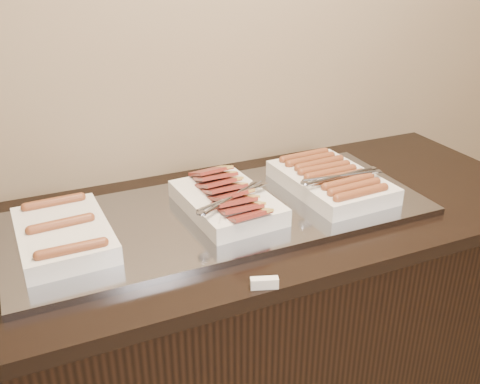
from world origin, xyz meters
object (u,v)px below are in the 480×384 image
at_px(dish_left, 63,234).
at_px(counter, 221,339).
at_px(warming_tray, 222,214).
at_px(dish_center, 227,200).
at_px(dish_right, 331,180).

bearing_deg(dish_left, counter, -1.97).
relative_size(counter, warming_tray, 1.72).
bearing_deg(counter, warming_tray, 0.00).
height_order(counter, warming_tray, warming_tray).
height_order(dish_center, dish_right, dish_center).
bearing_deg(dish_center, dish_left, 175.62).
xyz_separation_m(dish_left, dish_center, (0.45, -0.00, 0.01)).
height_order(warming_tray, dish_center, dish_center).
bearing_deg(warming_tray, dish_right, -0.56).
xyz_separation_m(counter, dish_center, (0.02, -0.00, 0.50)).
relative_size(dish_center, dish_right, 0.95).
bearing_deg(counter, dish_center, -10.81).
height_order(warming_tray, dish_left, dish_left).
xyz_separation_m(counter, dish_left, (-0.43, 0.00, 0.50)).
height_order(warming_tray, dish_right, dish_right).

